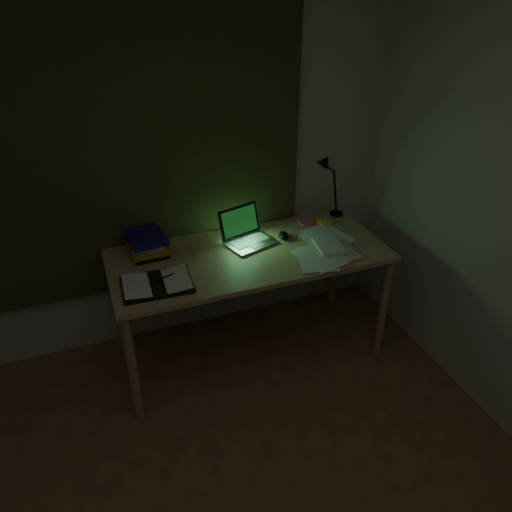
{
  "coord_description": "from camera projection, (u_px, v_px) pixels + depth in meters",
  "views": [
    {
      "loc": [
        -0.27,
        -0.94,
        2.31
      ],
      "look_at": [
        0.62,
        1.43,
        0.82
      ],
      "focal_mm": 35.0,
      "sensor_mm": 36.0,
      "label": 1
    }
  ],
  "objects": [
    {
      "name": "laptop",
      "position": [
        251.0,
        229.0,
        3.1
      ],
      "size": [
        0.39,
        0.41,
        0.22
      ],
      "primitive_type": null,
      "rotation": [
        0.0,
        0.0,
        0.3
      ],
      "color": "silver",
      "rests_on": "desk"
    },
    {
      "name": "sticky_pink",
      "position": [
        305.0,
        223.0,
        3.4
      ],
      "size": [
        0.09,
        0.09,
        0.02
      ],
      "primitive_type": "cube",
      "rotation": [
        0.0,
        0.0,
        0.12
      ],
      "color": "pink",
      "rests_on": "desk"
    },
    {
      "name": "desk",
      "position": [
        250.0,
        304.0,
        3.25
      ],
      "size": [
        1.7,
        0.74,
        0.77
      ],
      "primitive_type": null,
      "color": "tan",
      "rests_on": "floor"
    },
    {
      "name": "curtain",
      "position": [
        122.0,
        137.0,
        2.86
      ],
      "size": [
        2.2,
        0.06,
        2.0
      ],
      "primitive_type": "cube",
      "color": "#2D3118",
      "rests_on": "wall_back"
    },
    {
      "name": "book_stack",
      "position": [
        147.0,
        243.0,
        3.03
      ],
      "size": [
        0.24,
        0.28,
        0.14
      ],
      "primitive_type": null,
      "rotation": [
        0.0,
        0.0,
        0.11
      ],
      "color": "silver",
      "rests_on": "desk"
    },
    {
      "name": "wall_back",
      "position": [
        126.0,
        168.0,
        2.99
      ],
      "size": [
        3.5,
        0.0,
        2.5
      ],
      "primitive_type": "cube",
      "color": "beige",
      "rests_on": "ground"
    },
    {
      "name": "mouse",
      "position": [
        284.0,
        236.0,
        3.22
      ],
      "size": [
        0.08,
        0.11,
        0.04
      ],
      "primitive_type": "ellipsoid",
      "rotation": [
        0.0,
        0.0,
        -0.13
      ],
      "color": "black",
      "rests_on": "desk"
    },
    {
      "name": "desk_lamp",
      "position": [
        339.0,
        182.0,
        3.4
      ],
      "size": [
        0.37,
        0.31,
        0.49
      ],
      "primitive_type": null,
      "rotation": [
        0.0,
        0.0,
        0.16
      ],
      "color": "black",
      "rests_on": "desk"
    },
    {
      "name": "loose_papers",
      "position": [
        320.0,
        246.0,
        3.11
      ],
      "size": [
        0.4,
        0.42,
        0.02
      ],
      "primitive_type": null,
      "rotation": [
        0.0,
        0.0,
        0.15
      ],
      "color": "white",
      "rests_on": "desk"
    },
    {
      "name": "open_textbook",
      "position": [
        157.0,
        284.0,
        2.74
      ],
      "size": [
        0.39,
        0.29,
        0.03
      ],
      "primitive_type": null,
      "rotation": [
        0.0,
        0.0,
        -0.04
      ],
      "color": "silver",
      "rests_on": "desk"
    },
    {
      "name": "sticky_yellow",
      "position": [
        324.0,
        222.0,
        3.41
      ],
      "size": [
        0.09,
        0.09,
        0.02
      ],
      "primitive_type": "cube",
      "rotation": [
        0.0,
        0.0,
        0.15
      ],
      "color": "#F1FF35",
      "rests_on": "desk"
    }
  ]
}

